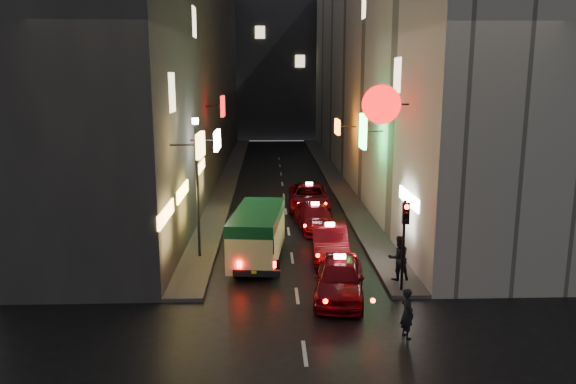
{
  "coord_description": "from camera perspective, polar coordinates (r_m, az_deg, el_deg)",
  "views": [
    {
      "loc": [
        -1.04,
        -11.47,
        8.15
      ],
      "look_at": [
        -0.19,
        13.0,
        3.09
      ],
      "focal_mm": 35.0,
      "sensor_mm": 36.0,
      "label": 1
    }
  ],
  "objects": [
    {
      "name": "taxi_near",
      "position": [
        21.22,
        5.26,
        -8.39
      ],
      "size": [
        3.06,
        5.84,
        1.94
      ],
      "color": "#63060E",
      "rests_on": "ground"
    },
    {
      "name": "building_far",
      "position": [
        77.53,
        -1.27,
        13.79
      ],
      "size": [
        30.0,
        10.0,
        22.0
      ],
      "primitive_type": "cube",
      "color": "#2E2E33",
      "rests_on": "ground"
    },
    {
      "name": "minibus",
      "position": [
        24.81,
        -3.1,
        -3.86
      ],
      "size": [
        2.54,
        5.74,
        2.39
      ],
      "color": "#DED98B",
      "rests_on": "ground"
    },
    {
      "name": "pedestrian_crossing",
      "position": [
        18.45,
        12.02,
        -11.63
      ],
      "size": [
        0.55,
        0.7,
        1.85
      ],
      "primitive_type": "imported",
      "rotation": [
        0.0,
        0.0,
        1.86
      ],
      "color": "black",
      "rests_on": "ground"
    },
    {
      "name": "sidewalk_left",
      "position": [
        46.29,
        -5.95,
        1.58
      ],
      "size": [
        1.5,
        52.0,
        0.15
      ],
      "primitive_type": "cube",
      "color": "#464441",
      "rests_on": "ground"
    },
    {
      "name": "traffic_light",
      "position": [
        21.28,
        11.79,
        -3.45
      ],
      "size": [
        0.26,
        0.43,
        3.5
      ],
      "color": "black",
      "rests_on": "sidewalk_right"
    },
    {
      "name": "sidewalk_right",
      "position": [
        46.48,
        4.57,
        1.64
      ],
      "size": [
        1.5,
        52.0,
        0.15
      ],
      "primitive_type": "cube",
      "color": "#464441",
      "rests_on": "ground"
    },
    {
      "name": "building_left",
      "position": [
        46.0,
        -10.96,
        12.54
      ],
      "size": [
        7.45,
        52.04,
        18.0
      ],
      "color": "#3C3937",
      "rests_on": "ground"
    },
    {
      "name": "building_right",
      "position": [
        46.36,
        9.47,
        12.58
      ],
      "size": [
        8.02,
        52.0,
        18.0
      ],
      "color": "#ACA99E",
      "rests_on": "ground"
    },
    {
      "name": "pedestrian_sidewalk",
      "position": [
        22.89,
        11.18,
        -6.28
      ],
      "size": [
        0.85,
        0.61,
        2.06
      ],
      "primitive_type": "imported",
      "rotation": [
        0.0,
        0.0,
        3.32
      ],
      "color": "black",
      "rests_on": "sidewalk_right"
    },
    {
      "name": "taxi_second",
      "position": [
        25.77,
        4.25,
        -4.8
      ],
      "size": [
        2.42,
        5.44,
        1.87
      ],
      "color": "#63060E",
      "rests_on": "ground"
    },
    {
      "name": "lamp_post",
      "position": [
        25.07,
        -9.21,
        1.36
      ],
      "size": [
        0.28,
        0.28,
        6.22
      ],
      "color": "black",
      "rests_on": "sidewalk_left"
    },
    {
      "name": "taxi_far",
      "position": [
        35.02,
        2.16,
        -0.3
      ],
      "size": [
        2.46,
        5.63,
        1.94
      ],
      "color": "#63060E",
      "rests_on": "ground"
    },
    {
      "name": "taxi_third",
      "position": [
        30.37,
        2.77,
        -2.37
      ],
      "size": [
        2.56,
        5.11,
        1.73
      ],
      "color": "#63060E",
      "rests_on": "ground"
    }
  ]
}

